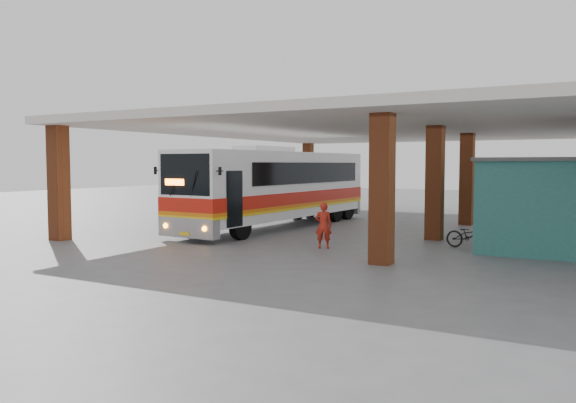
% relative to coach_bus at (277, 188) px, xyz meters
% --- Properties ---
extents(ground, '(90.00, 90.00, 0.00)m').
position_rel_coach_bus_xyz_m(ground, '(4.38, -3.74, -1.82)').
color(ground, '#515154').
rests_on(ground, ground).
extents(brick_columns, '(20.10, 21.60, 4.35)m').
position_rel_coach_bus_xyz_m(brick_columns, '(5.81, 1.26, 0.35)').
color(brick_columns, '#994421').
rests_on(brick_columns, ground).
extents(canopy_roof, '(21.00, 23.00, 0.30)m').
position_rel_coach_bus_xyz_m(canopy_roof, '(4.88, 2.76, 2.68)').
color(canopy_roof, silver).
rests_on(canopy_roof, brick_columns).
extents(shop_building, '(5.20, 8.20, 3.11)m').
position_rel_coach_bus_xyz_m(shop_building, '(11.87, 0.26, -0.26)').
color(shop_building, '#286560').
rests_on(shop_building, ground).
extents(coach_bus, '(3.25, 12.71, 3.67)m').
position_rel_coach_bus_xyz_m(coach_bus, '(0.00, 0.00, 0.00)').
color(coach_bus, white).
rests_on(coach_bus, ground).
extents(motorcycle, '(1.83, 0.92, 0.92)m').
position_rel_coach_bus_xyz_m(motorcycle, '(9.08, -2.47, -1.36)').
color(motorcycle, black).
rests_on(motorcycle, ground).
extents(pedestrian, '(0.67, 0.56, 1.59)m').
position_rel_coach_bus_xyz_m(pedestrian, '(4.60, -4.81, -1.03)').
color(pedestrian, red).
rests_on(pedestrian, ground).
extents(red_chair, '(0.47, 0.47, 0.74)m').
position_rel_coach_bus_xyz_m(red_chair, '(9.46, 2.64, -1.48)').
color(red_chair, red).
rests_on(red_chair, ground).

